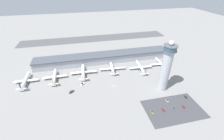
{
  "coord_description": "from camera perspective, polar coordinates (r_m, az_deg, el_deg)",
  "views": [
    {
      "loc": [
        -36.93,
        -155.34,
        125.61
      ],
      "look_at": [
        4.86,
        29.13,
        7.0
      ],
      "focal_mm": 24.0,
      "sensor_mm": 36.0,
      "label": 1
    }
  ],
  "objects": [
    {
      "name": "ground_plane",
      "position": [
        203.15,
        0.48,
        -6.1
      ],
      "size": [
        1000.0,
        1000.0,
        0.0
      ],
      "primitive_type": "plane",
      "color": "gray"
    },
    {
      "name": "terminal_building",
      "position": [
        257.1,
        -3.08,
        4.69
      ],
      "size": [
        227.1,
        25.0,
        14.73
      ],
      "color": "#A3A8B2",
      "rests_on": "ground"
    },
    {
      "name": "runway_strip",
      "position": [
        366.45,
        -6.34,
        11.85
      ],
      "size": [
        340.64,
        44.0,
        0.01
      ],
      "primitive_type": "cube",
      "color": "#515154",
      "rests_on": "ground"
    },
    {
      "name": "control_tower",
      "position": [
        191.32,
        19.92,
        1.1
      ],
      "size": [
        15.85,
        15.85,
        66.7
      ],
      "color": "#ADB2BC",
      "rests_on": "ground"
    },
    {
      "name": "parking_lot_surface",
      "position": [
        185.73,
        22.32,
        -13.55
      ],
      "size": [
        64.0,
        40.0,
        0.01
      ],
      "primitive_type": "cube",
      "color": "#424247",
      "rests_on": "ground"
    },
    {
      "name": "airplane_gate_alpha",
      "position": [
        237.35,
        -30.12,
        -3.52
      ],
      "size": [
        30.95,
        39.0,
        13.8
      ],
      "color": "white",
      "rests_on": "ground"
    },
    {
      "name": "airplane_gate_bravo",
      "position": [
        228.21,
        -21.06,
        -2.4
      ],
      "size": [
        33.27,
        38.02,
        13.39
      ],
      "color": "white",
      "rests_on": "ground"
    },
    {
      "name": "airplane_gate_charlie",
      "position": [
        226.99,
        -10.91,
        -0.76
      ],
      "size": [
        39.07,
        38.98,
        14.34
      ],
      "color": "white",
      "rests_on": "ground"
    },
    {
      "name": "airplane_gate_delta",
      "position": [
        232.53,
        0.16,
        0.63
      ],
      "size": [
        39.95,
        33.3,
        13.8
      ],
      "color": "silver",
      "rests_on": "ground"
    },
    {
      "name": "airplane_gate_echo",
      "position": [
        239.98,
        10.84,
        1.07
      ],
      "size": [
        36.63,
        39.92,
        12.24
      ],
      "color": "white",
      "rests_on": "ground"
    },
    {
      "name": "airplane_gate_foxtrot",
      "position": [
        257.87,
        18.22,
        2.26
      ],
      "size": [
        35.25,
        40.16,
        12.11
      ],
      "color": "white",
      "rests_on": "ground"
    },
    {
      "name": "service_truck_catering",
      "position": [
        208.53,
        -11.15,
        -5.3
      ],
      "size": [
        5.82,
        5.65,
        3.01
      ],
      "color": "black",
      "rests_on": "ground"
    },
    {
      "name": "service_truck_fuel",
      "position": [
        199.17,
        -15.15,
        -8.03
      ],
      "size": [
        6.79,
        6.09,
        2.59
      ],
      "color": "black",
      "rests_on": "ground"
    },
    {
      "name": "service_truck_baggage",
      "position": [
        240.56,
        11.04,
        0.25
      ],
      "size": [
        6.71,
        4.24,
        3.08
      ],
      "color": "black",
      "rests_on": "ground"
    },
    {
      "name": "car_blue_compact",
      "position": [
        185.23,
        22.36,
        -13.45
      ],
      "size": [
        1.92,
        4.05,
        1.54
      ],
      "color": "black",
      "rests_on": "ground"
    },
    {
      "name": "car_green_van",
      "position": [
        192.61,
        20.29,
        -10.86
      ],
      "size": [
        1.91,
        4.43,
        1.57
      ],
      "color": "black",
      "rests_on": "ground"
    },
    {
      "name": "car_maroon_suv",
      "position": [
        191.66,
        25.57,
        -12.57
      ],
      "size": [
        1.78,
        4.33,
        1.58
      ],
      "color": "black",
      "rests_on": "ground"
    },
    {
      "name": "car_yellow_taxi",
      "position": [
        206.54,
        26.26,
        -9.17
      ],
      "size": [
        1.96,
        4.49,
        1.44
      ],
      "color": "black",
      "rests_on": "ground"
    },
    {
      "name": "car_black_suv",
      "position": [
        179.79,
        18.92,
        -14.25
      ],
      "size": [
        1.81,
        4.72,
        1.38
      ],
      "color": "black",
      "rests_on": "ground"
    },
    {
      "name": "car_grey_coupe",
      "position": [
        174.23,
        14.98,
        -15.22
      ],
      "size": [
        1.85,
        4.33,
        1.46
      ],
      "color": "black",
      "rests_on": "ground"
    }
  ]
}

